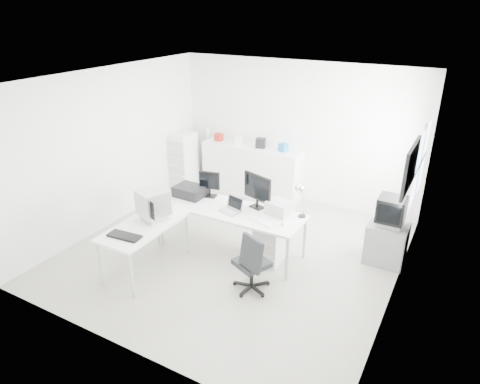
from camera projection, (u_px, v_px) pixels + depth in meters
The scene contains 30 objects.
floor at pixel (234, 252), 7.06m from camera, with size 5.00×5.00×0.01m, color beige.
ceiling at pixel (233, 79), 5.93m from camera, with size 5.00×5.00×0.01m, color white.
back_wall at pixel (296, 133), 8.50m from camera, with size 5.00×0.02×2.80m, color white.
left_wall at pixel (112, 148), 7.61m from camera, with size 0.02×5.00×2.80m, color white.
right_wall at pixel (405, 207), 5.39m from camera, with size 0.02×5.00×2.80m, color white.
window at pixel (420, 164), 6.27m from camera, with size 0.02×1.20×1.10m, color white, non-canonical shape.
wall_picture at pixel (411, 168), 5.28m from camera, with size 0.04×0.90×0.60m, color black, non-canonical shape.
main_desk at pixel (231, 229), 6.98m from camera, with size 2.40×0.80×0.75m, color white, non-canonical shape.
side_desk at pixel (146, 247), 6.48m from camera, with size 0.70×1.40×0.75m, color white, non-canonical shape.
drawer_pedestal at pixel (271, 243), 6.74m from camera, with size 0.40×0.50×0.60m, color white.
inkjet_printer at pixel (190, 191), 7.25m from camera, with size 0.50×0.39×0.18m, color black.
lcd_monitor_small at pixel (210, 184), 7.18m from camera, with size 0.36×0.20×0.45m, color black, non-canonical shape.
lcd_monitor_large at pixel (257, 191), 6.76m from camera, with size 0.56×0.22×0.58m, color black, non-canonical shape.
laptop at pixel (230, 205), 6.68m from camera, with size 0.36×0.37×0.24m, color #B7B7BA, non-canonical shape.
white_keyboard at pixel (263, 221), 6.42m from camera, with size 0.45×0.14×0.02m, color white.
white_mouse at pixel (283, 223), 6.31m from camera, with size 0.06×0.06×0.06m, color white.
laser_printer at pixel (279, 208), 6.63m from camera, with size 0.36×0.31×0.21m, color #B5B5B5.
desk_lamp at pixel (303, 203), 6.48m from camera, with size 0.16×0.16×0.47m, color silver, non-canonical shape.
crt_monitor at pixel (153, 204), 6.42m from camera, with size 0.44×0.44×0.50m, color #B7B7BA, non-canonical shape.
black_keyboard at pixel (124, 236), 6.00m from camera, with size 0.49×0.20×0.03m, color black.
office_chair at pixel (252, 260), 5.96m from camera, with size 0.55×0.55×0.95m, color #282C2E, non-canonical shape.
tv_cabinet at pixel (386, 243), 6.67m from camera, with size 0.60×0.49×0.65m, color gray.
crt_tv at pixel (391, 212), 6.45m from camera, with size 0.50×0.48×0.45m, color black, non-canonical shape.
sideboard at pixel (252, 170), 9.02m from camera, with size 2.13×0.53×1.06m, color white.
clutter_box_a at pixel (219, 137), 9.13m from camera, with size 0.15×0.14×0.15m, color #A12217.
clutter_box_b at pixel (239, 140), 8.90m from camera, with size 0.16×0.14×0.16m, color white.
clutter_box_c at pixel (261, 143), 8.67m from camera, with size 0.19×0.18×0.19m, color black.
clutter_box_d at pixel (283, 147), 8.46m from camera, with size 0.16×0.14×0.16m, color #1A66B6.
clutter_bottle at pixel (208, 133), 9.28m from camera, with size 0.07×0.07×0.22m, color white.
filing_cabinet at pixel (184, 161), 9.25m from camera, with size 0.44×0.52×1.25m, color white.
Camera 1 is at (3.03, -5.25, 3.76)m, focal length 32.00 mm.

